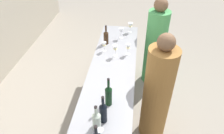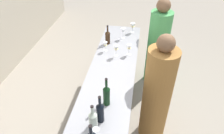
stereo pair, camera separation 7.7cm
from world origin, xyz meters
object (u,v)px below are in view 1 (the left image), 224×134
object	(u,v)px
wine_glass_near_left	(128,47)
person_left_guest	(157,94)
wine_bottle_center_near_black	(103,112)
wine_glass_far_center	(115,49)
wine_bottle_second_left_clear_pale	(97,120)
wine_glass_far_right	(104,45)
wine_glass_near_center	(130,26)
wine_glass_far_left	(100,133)
wine_bottle_rightmost_amber_brown	(106,37)
wine_bottle_second_right_dark_green	(109,95)
wine_glass_near_right	(121,31)
person_center_guest	(155,46)

from	to	relation	value
wine_glass_near_left	person_left_guest	distance (m)	0.75
wine_bottle_center_near_black	wine_glass_far_center	distance (m)	1.13
wine_bottle_second_left_clear_pale	wine_glass_far_right	xyz separation A→B (m)	(1.34, 0.13, -0.01)
wine_bottle_second_left_clear_pale	wine_glass_near_center	size ratio (longest dim) A/B	1.78
wine_glass_far_left	person_left_guest	bearing A→B (deg)	-32.75
wine_glass_far_right	wine_bottle_rightmost_amber_brown	bearing A→B (deg)	1.15
wine_glass_far_left	wine_bottle_second_left_clear_pale	bearing A→B (deg)	24.25
wine_bottle_second_right_dark_green	wine_glass_far_right	xyz separation A→B (m)	(1.02, 0.20, -0.03)
wine_bottle_rightmost_amber_brown	wine_glass_near_left	world-z (taller)	wine_bottle_rightmost_amber_brown
wine_glass_near_center	wine_glass_far_left	distance (m)	2.09
wine_bottle_second_right_dark_green	wine_bottle_second_left_clear_pale	bearing A→B (deg)	168.14
wine_bottle_rightmost_amber_brown	wine_glass_far_right	size ratio (longest dim) A/B	2.03
wine_glass_near_left	wine_glass_near_right	size ratio (longest dim) A/B	0.95
person_left_guest	wine_glass_near_right	bearing A→B (deg)	-52.38
wine_glass_near_left	person_center_guest	xyz separation A→B (m)	(0.65, -0.44, -0.34)
person_left_guest	person_center_guest	xyz separation A→B (m)	(1.18, -0.02, -0.01)
wine_glass_near_center	wine_glass_far_center	bearing A→B (deg)	167.35
wine_bottle_center_near_black	person_center_guest	size ratio (longest dim) A/B	0.21
wine_bottle_rightmost_amber_brown	wine_glass_far_right	bearing A→B (deg)	-178.85
person_center_guest	wine_glass_far_left	bearing A→B (deg)	72.06
wine_bottle_second_right_dark_green	wine_bottle_rightmost_amber_brown	bearing A→B (deg)	9.46
wine_bottle_second_right_dark_green	wine_glass_near_center	bearing A→B (deg)	-4.73
person_left_guest	wine_glass_near_left	bearing A→B (deg)	-43.65
wine_glass_near_left	wine_glass_near_right	bearing A→B (deg)	16.76
wine_glass_near_left	person_center_guest	size ratio (longest dim) A/B	0.11
wine_glass_far_center	wine_glass_near_left	bearing A→B (deg)	-69.00
wine_glass_far_right	person_left_guest	distance (m)	1.00
wine_glass_far_left	person_center_guest	distance (m)	2.17
wine_bottle_center_near_black	wine_bottle_second_right_dark_green	bearing A→B (deg)	-5.14
wine_glass_near_left	wine_bottle_center_near_black	bearing A→B (deg)	172.34
wine_glass_near_right	wine_glass_far_left	world-z (taller)	wine_glass_near_right
wine_bottle_second_right_dark_green	wine_glass_near_center	xyz separation A→B (m)	(1.65, -0.14, -0.02)
wine_glass_far_left	person_left_guest	distance (m)	1.10
wine_bottle_center_near_black	wine_glass_far_right	distance (m)	1.25
wine_bottle_second_right_dark_green	wine_glass_far_center	xyz separation A→B (m)	(0.91, 0.03, -0.01)
wine_glass_near_right	wine_glass_far_left	distance (m)	1.87
wine_glass_near_left	wine_glass_near_center	xyz separation A→B (m)	(0.68, 0.00, 0.00)
wine_bottle_center_near_black	wine_bottle_rightmost_amber_brown	size ratio (longest dim) A/B	1.07
person_center_guest	wine_bottle_rightmost_amber_brown	bearing A→B (deg)	24.47
wine_bottle_center_near_black	wine_bottle_rightmost_amber_brown	xyz separation A→B (m)	(1.45, 0.19, -0.01)
wine_glass_near_left	wine_glass_far_left	world-z (taller)	wine_glass_near_left
wine_glass_far_right	wine_bottle_second_left_clear_pale	bearing A→B (deg)	-174.28
wine_glass_far_left	person_center_guest	xyz separation A→B (m)	(2.06, -0.59, -0.33)
wine_bottle_rightmost_amber_brown	wine_glass_near_center	distance (m)	0.54
wine_glass_near_right	wine_glass_far_right	bearing A→B (deg)	153.56
person_center_guest	person_left_guest	bearing A→B (deg)	86.92
wine_bottle_second_left_clear_pale	wine_glass_near_left	xyz separation A→B (m)	(1.29, -0.21, -0.00)
wine_glass_far_left	wine_glass_far_right	distance (m)	1.47
wine_bottle_second_right_dark_green	wine_glass_far_right	size ratio (longest dim) A/B	2.34
wine_glass_near_center	wine_glass_far_right	bearing A→B (deg)	151.95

